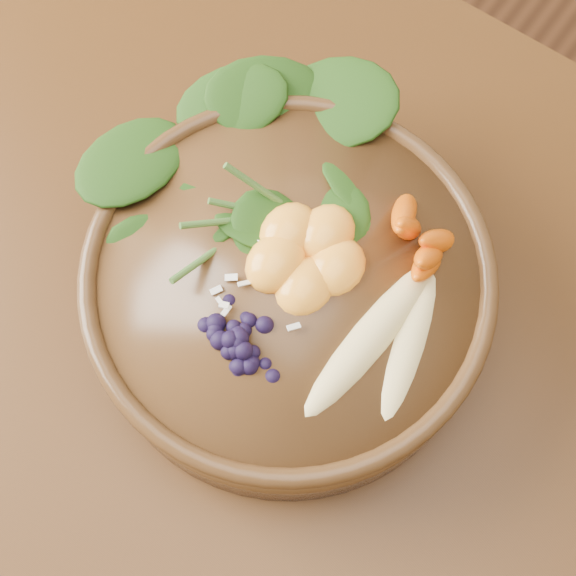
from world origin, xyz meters
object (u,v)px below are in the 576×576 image
carrot_cluster (423,209)px  blueberry_pile (234,332)px  banana_halves (392,334)px  dining_table (250,551)px  mandarin_cluster (307,247)px  kale_heap (290,162)px  stoneware_bowl (288,293)px

carrot_cluster → blueberry_pile: size_ratio=0.60×
banana_halves → blueberry_pile: 0.09m
dining_table → mandarin_cluster: size_ratio=19.25×
kale_heap → carrot_cluster: bearing=8.3°
carrot_cluster → mandarin_cluster: size_ratio=0.87×
kale_heap → banana_halves: kale_heap is taller
kale_heap → banana_halves: 0.13m
stoneware_bowl → banana_halves: banana_halves is taller
kale_heap → carrot_cluster: carrot_cluster is taller
dining_table → stoneware_bowl: size_ratio=6.11×
mandarin_cluster → blueberry_pile: 0.07m
dining_table → carrot_cluster: (-0.02, 0.21, 0.20)m
stoneware_bowl → kale_heap: kale_heap is taller
dining_table → blueberry_pile: bearing=127.3°
stoneware_bowl → blueberry_pile: blueberry_pile is taller
stoneware_bowl → banana_halves: bearing=0.6°
kale_heap → mandarin_cluster: 0.06m
carrot_cluster → mandarin_cluster: 0.07m
kale_heap → dining_table: bearing=-61.7°
kale_heap → carrot_cluster: 0.09m
dining_table → stoneware_bowl: 0.20m
stoneware_bowl → banana_halves: (0.08, 0.00, 0.05)m
carrot_cluster → dining_table: bearing=-82.6°
carrot_cluster → mandarin_cluster: carrot_cluster is taller
dining_table → carrot_cluster: size_ratio=22.14×
stoneware_bowl → blueberry_pile: bearing=-89.3°
mandarin_cluster → carrot_cluster: bearing=48.0°
kale_heap → blueberry_pile: bearing=-70.4°
stoneware_bowl → carrot_cluster: 0.11m
dining_table → carrot_cluster: carrot_cluster is taller
kale_heap → carrot_cluster: (0.09, 0.01, 0.02)m
mandarin_cluster → dining_table: bearing=-67.4°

